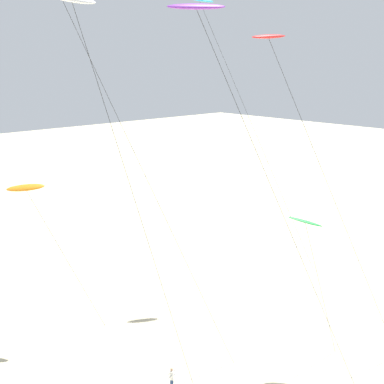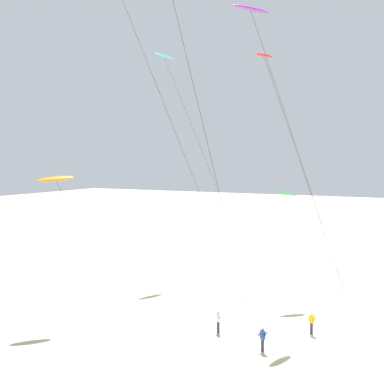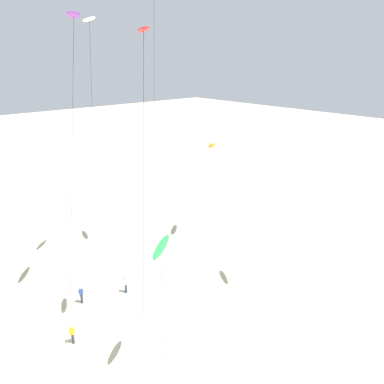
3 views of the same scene
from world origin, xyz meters
name	(u,v)px [view 3 (image 3 of 3)]	position (x,y,z in m)	size (l,w,h in m)	color
ground_plane	(82,341)	(0.00, 0.00, 0.00)	(260.00, 260.00, 0.00)	beige
kite_green	(161,249)	(6.80, 2.95, 9.83)	(2.96, 2.95, 10.32)	green
kite_purple	(74,20)	(-2.83, 3.45, 22.90)	(9.30, 7.93, 23.45)	purple
kite_orange	(212,146)	(-5.44, 19.22, 11.41)	(5.46, 4.86, 11.89)	orange
kite_magenta	(154,2)	(-5.88, 12.30, 24.99)	(9.72, 7.92, 26.02)	#D8339E
kite_white	(89,24)	(-7.78, 7.07, 23.13)	(5.98, 5.37, 23.95)	white
kite_red	(144,39)	(4.06, 4.24, 21.50)	(8.87, 7.34, 22.21)	red
kite_flyer_nearest	(126,285)	(-2.88, 5.81, 0.89)	(0.73, 0.73, 1.67)	navy
kite_flyer_middle	(81,295)	(-4.21, 2.07, 0.89)	(0.70, 0.71, 1.67)	#33333D
kite_flyer_furthest	(72,334)	(-0.15, -0.57, 0.89)	(0.61, 0.63, 1.67)	#33333D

